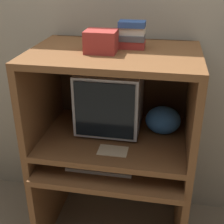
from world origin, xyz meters
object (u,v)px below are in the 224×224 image
object	(u,v)px
crt_monitor	(110,98)
mouse	(145,171)
storage_box	(101,41)
book_stack	(132,35)
snack_bag	(163,120)
keyboard	(100,166)

from	to	relation	value
crt_monitor	mouse	distance (m)	0.50
storage_box	book_stack	bearing A→B (deg)	38.28
mouse	snack_bag	bearing A→B (deg)	72.82
crt_monitor	snack_bag	size ratio (longest dim) A/B	1.82
book_stack	storage_box	size ratio (longest dim) A/B	0.89
book_stack	storage_box	bearing A→B (deg)	-141.72
mouse	storage_box	size ratio (longest dim) A/B	0.37
crt_monitor	snack_bag	bearing A→B (deg)	-2.42
crt_monitor	storage_box	distance (m)	0.42
keyboard	crt_monitor	bearing A→B (deg)	87.37
keyboard	mouse	distance (m)	0.27
mouse	book_stack	xyz separation A→B (m)	(-0.13, 0.25, 0.74)
keyboard	mouse	bearing A→B (deg)	-0.51
snack_bag	book_stack	distance (m)	0.57
book_stack	crt_monitor	bearing A→B (deg)	168.24
keyboard	storage_box	xyz separation A→B (m)	(-0.01, 0.13, 0.72)
crt_monitor	snack_bag	world-z (taller)	crt_monitor
keyboard	mouse	world-z (taller)	mouse
crt_monitor	keyboard	xyz separation A→B (m)	(-0.01, -0.27, -0.33)
keyboard	mouse	xyz separation A→B (m)	(0.27, -0.00, 0.00)
keyboard	book_stack	bearing A→B (deg)	60.06
crt_monitor	book_stack	world-z (taller)	book_stack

